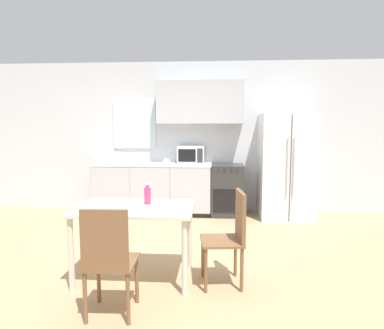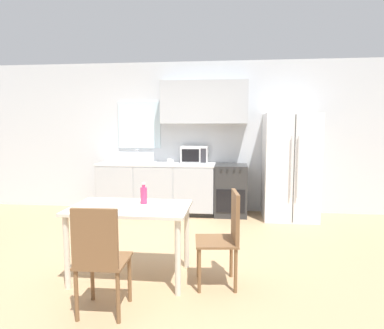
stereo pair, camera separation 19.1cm
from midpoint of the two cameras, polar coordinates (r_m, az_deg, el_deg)
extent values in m
plane|color=tan|center=(4.24, -4.43, -15.11)|extent=(12.00, 12.00, 0.00)
cube|color=silver|center=(6.31, -0.41, 4.59)|extent=(12.00, 0.06, 2.70)
cube|color=silver|center=(6.42, -7.94, 6.52)|extent=(0.79, 0.04, 0.85)
cube|color=#B2B7BC|center=(6.09, 2.94, 10.32)|extent=(1.52, 0.32, 0.74)
cube|color=#333333|center=(6.26, -4.89, -7.57)|extent=(2.05, 0.55, 0.08)
cube|color=#B2B7BC|center=(6.15, -4.99, -3.72)|extent=(2.05, 0.61, 0.79)
cube|color=#B2B7BC|center=(6.03, -11.98, -4.04)|extent=(0.66, 0.01, 0.77)
cube|color=#B2B7BC|center=(5.85, -5.59, -4.25)|extent=(0.66, 0.01, 0.77)
cube|color=#B2B7BC|center=(5.74, 1.11, -4.41)|extent=(0.66, 0.01, 0.77)
cube|color=silver|center=(6.09, -5.03, 0.07)|extent=(2.08, 0.63, 0.03)
cube|color=#2D2D2D|center=(6.04, 7.37, -4.22)|extent=(0.55, 0.60, 0.89)
cube|color=black|center=(5.76, 7.39, -6.08)|extent=(0.47, 0.01, 0.39)
cylinder|color=#262626|center=(5.67, 5.90, -0.87)|extent=(0.03, 0.02, 0.03)
cylinder|color=#262626|center=(5.67, 6.91, -0.88)|extent=(0.03, 0.02, 0.03)
cylinder|color=#262626|center=(5.67, 8.03, -0.90)|extent=(0.03, 0.02, 0.03)
cylinder|color=#262626|center=(5.67, 9.04, -0.91)|extent=(0.03, 0.02, 0.03)
cube|color=white|center=(5.98, 16.90, -0.31)|extent=(0.87, 0.77, 1.76)
cube|color=#3F3F3F|center=(5.60, 17.60, -0.77)|extent=(0.01, 0.01, 1.70)
cylinder|color=silver|center=(5.56, 17.16, -0.44)|extent=(0.02, 0.02, 0.97)
cylinder|color=silver|center=(5.58, 18.17, -0.45)|extent=(0.02, 0.02, 0.97)
cube|color=#B7BABC|center=(6.17, -8.52, 0.33)|extent=(0.70, 0.38, 0.02)
cylinder|color=silver|center=(6.31, -8.18, 1.56)|extent=(0.02, 0.02, 0.22)
cylinder|color=silver|center=(6.23, -8.36, 2.43)|extent=(0.02, 0.14, 0.02)
cube|color=silver|center=(6.08, 1.36, 1.66)|extent=(0.47, 0.34, 0.30)
cube|color=black|center=(5.91, 0.67, 1.52)|extent=(0.30, 0.01, 0.22)
cube|color=#2D2D33|center=(5.89, 2.84, 1.50)|extent=(0.09, 0.01, 0.24)
cylinder|color=white|center=(5.89, -2.89, 0.49)|extent=(0.08, 0.08, 0.10)
torus|color=white|center=(5.88, -2.26, 0.52)|extent=(0.02, 0.07, 0.07)
cube|color=beige|center=(3.52, -8.72, -7.14)|extent=(1.19, 0.75, 0.03)
cylinder|color=beige|center=(3.53, -18.66, -13.74)|extent=(0.06, 0.06, 0.72)
cylinder|color=beige|center=(3.24, -0.63, -15.24)|extent=(0.06, 0.06, 0.72)
cylinder|color=beige|center=(4.07, -14.86, -10.87)|extent=(0.06, 0.06, 0.72)
cylinder|color=beige|center=(3.83, 0.56, -11.79)|extent=(0.06, 0.06, 0.72)
cube|color=brown|center=(3.03, -12.72, -15.40)|extent=(0.41, 0.41, 0.02)
cube|color=brown|center=(2.78, -14.00, -11.94)|extent=(0.37, 0.05, 0.48)
cylinder|color=brown|center=(3.32, -14.63, -17.68)|extent=(0.03, 0.03, 0.43)
cylinder|color=brown|center=(3.22, -8.62, -18.25)|extent=(0.03, 0.03, 0.43)
cylinder|color=brown|center=(3.03, -16.90, -20.19)|extent=(0.03, 0.03, 0.43)
cylinder|color=brown|center=(2.93, -10.27, -20.97)|extent=(0.03, 0.03, 0.43)
cube|color=brown|center=(3.43, 5.70, -12.63)|extent=(0.44, 0.44, 0.02)
cube|color=brown|center=(3.38, 8.85, -8.51)|extent=(0.08, 0.37, 0.48)
cylinder|color=brown|center=(3.34, 2.93, -17.28)|extent=(0.03, 0.03, 0.43)
cylinder|color=brown|center=(3.65, 2.62, -15.14)|extent=(0.03, 0.03, 0.43)
cylinder|color=brown|center=(3.37, 8.97, -17.09)|extent=(0.03, 0.03, 0.43)
cylinder|color=brown|center=(3.69, 8.09, -15.00)|extent=(0.03, 0.03, 0.43)
cylinder|color=#DB386B|center=(3.60, -6.54, -5.16)|extent=(0.07, 0.07, 0.17)
cylinder|color=#DB386B|center=(3.58, -6.56, -3.56)|extent=(0.03, 0.03, 0.03)
cylinder|color=white|center=(3.58, -6.57, -3.17)|extent=(0.04, 0.04, 0.02)
camera|label=1|loc=(0.10, -88.79, 0.14)|focal=32.00mm
camera|label=2|loc=(0.10, 91.21, -0.14)|focal=32.00mm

